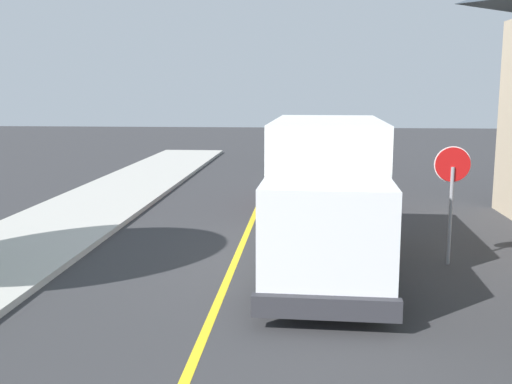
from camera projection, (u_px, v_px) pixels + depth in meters
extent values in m
cube|color=gold|center=(235.00, 261.00, 13.86)|extent=(0.16, 56.00, 0.01)
cube|color=silver|center=(327.00, 176.00, 13.93)|extent=(2.54, 5.07, 2.60)
cube|color=silver|center=(327.00, 230.00, 10.57)|extent=(2.34, 2.07, 1.70)
cube|color=#1E2D3D|center=(327.00, 220.00, 9.63)|extent=(2.04, 0.14, 0.75)
cube|color=#2D2D33|center=(326.00, 308.00, 9.69)|extent=(2.40, 0.27, 0.36)
cylinder|color=black|center=(385.00, 281.00, 10.81)|extent=(0.33, 1.01, 1.00)
cylinder|color=black|center=(268.00, 277.00, 11.04)|extent=(0.33, 1.01, 1.00)
cylinder|color=black|center=(367.00, 225.00, 15.27)|extent=(0.33, 1.01, 1.00)
cylinder|color=black|center=(284.00, 223.00, 15.50)|extent=(0.33, 1.01, 1.00)
cube|color=maroon|center=(317.00, 185.00, 20.61)|extent=(1.88, 4.43, 0.76)
cube|color=#1E2D3D|center=(317.00, 165.00, 20.64)|extent=(1.62, 1.83, 0.64)
cylinder|color=black|center=(341.00, 203.00, 19.20)|extent=(0.23, 0.64, 0.64)
cylinder|color=black|center=(292.00, 202.00, 19.36)|extent=(0.23, 0.64, 0.64)
cylinder|color=black|center=(338.00, 189.00, 21.96)|extent=(0.23, 0.64, 0.64)
cylinder|color=black|center=(295.00, 188.00, 22.12)|extent=(0.23, 0.64, 0.64)
cube|color=silver|center=(314.00, 165.00, 26.23)|extent=(1.83, 4.41, 0.76)
cube|color=#1E2D3D|center=(315.00, 149.00, 26.26)|extent=(1.60, 1.81, 0.64)
cylinder|color=black|center=(334.00, 177.00, 24.83)|extent=(0.22, 0.64, 0.64)
cylinder|color=black|center=(295.00, 177.00, 24.97)|extent=(0.22, 0.64, 0.64)
cylinder|color=black|center=(331.00, 169.00, 27.60)|extent=(0.22, 0.64, 0.64)
cylinder|color=black|center=(297.00, 168.00, 27.74)|extent=(0.22, 0.64, 0.64)
cube|color=black|center=(318.00, 152.00, 31.96)|extent=(1.88, 4.43, 0.76)
cube|color=#1E2D3D|center=(318.00, 138.00, 31.99)|extent=(1.62, 1.83, 0.64)
cylinder|color=black|center=(333.00, 161.00, 30.55)|extent=(0.23, 0.64, 0.64)
cylinder|color=black|center=(302.00, 161.00, 30.71)|extent=(0.23, 0.64, 0.64)
cylinder|color=black|center=(332.00, 155.00, 33.31)|extent=(0.23, 0.64, 0.64)
cylinder|color=black|center=(303.00, 155.00, 33.47)|extent=(0.23, 0.64, 0.64)
cylinder|color=gray|center=(450.00, 216.00, 13.42)|extent=(0.08, 0.08, 2.20)
cylinder|color=red|center=(453.00, 165.00, 13.26)|extent=(0.76, 0.03, 0.76)
cylinder|color=white|center=(453.00, 164.00, 13.28)|extent=(0.80, 0.02, 0.80)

